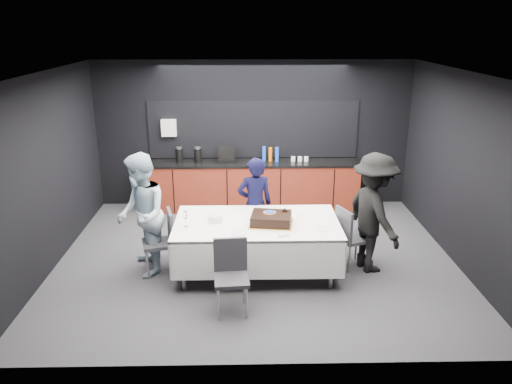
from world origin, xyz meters
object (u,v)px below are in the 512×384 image
at_px(plate_stack, 216,219).
at_px(person_center, 255,205).
at_px(person_left, 141,215).
at_px(chair_right, 349,233).
at_px(champagne_flute, 185,216).
at_px(person_right, 374,213).
at_px(party_table, 257,231).
at_px(chair_left, 163,237).
at_px(cake_assembly, 271,219).
at_px(chair_near, 231,270).

height_order(plate_stack, person_center, person_center).
bearing_deg(person_left, chair_right, 75.96).
distance_m(champagne_flute, person_right, 2.66).
bearing_deg(plate_stack, party_table, -0.22).
distance_m(party_table, person_right, 1.68).
distance_m(person_center, person_left, 1.77).
distance_m(chair_left, person_right, 3.03).
height_order(chair_right, person_left, person_left).
height_order(champagne_flute, person_center, person_center).
bearing_deg(person_left, plate_stack, 73.35).
distance_m(cake_assembly, person_right, 1.47).
bearing_deg(chair_right, person_center, 154.94).
bearing_deg(plate_stack, chair_right, 3.14).
bearing_deg(champagne_flute, person_left, 164.63).
bearing_deg(plate_stack, chair_near, -76.45).
relative_size(champagne_flute, chair_right, 0.24).
bearing_deg(person_right, chair_left, 72.06).
xyz_separation_m(plate_stack, person_center, (0.57, 0.74, -0.07)).
distance_m(chair_right, chair_near, 2.02).
bearing_deg(person_left, cake_assembly, 71.07).
height_order(chair_left, chair_near, same).
height_order(party_table, person_center, person_center).
xyz_separation_m(chair_right, person_right, (0.31, -0.05, 0.34)).
height_order(party_table, person_left, person_left).
relative_size(chair_right, person_left, 0.52).
bearing_deg(chair_left, person_center, 28.21).
xyz_separation_m(cake_assembly, chair_left, (-1.54, 0.12, -0.32)).
relative_size(cake_assembly, person_center, 0.43).
height_order(chair_left, person_right, person_right).
distance_m(chair_right, person_right, 0.46).
bearing_deg(chair_right, person_left, -178.25).
bearing_deg(person_right, champagne_flute, 76.27).
xyz_separation_m(cake_assembly, person_center, (-0.21, 0.83, -0.09)).
distance_m(cake_assembly, person_center, 0.86).
relative_size(chair_right, person_center, 0.61).
bearing_deg(chair_near, party_table, 70.97).
bearing_deg(chair_left, champagne_flute, -28.45).
bearing_deg(champagne_flute, person_right, 4.62).
distance_m(champagne_flute, chair_right, 2.39).
bearing_deg(champagne_flute, party_table, 9.11).
distance_m(chair_near, person_right, 2.29).
xyz_separation_m(party_table, cake_assembly, (0.20, -0.08, 0.21)).
height_order(chair_right, chair_near, same).
height_order(party_table, champagne_flute, champagne_flute).
bearing_deg(champagne_flute, chair_left, 151.55).
bearing_deg(chair_near, chair_right, 32.96).
bearing_deg(party_table, person_right, 1.94).
bearing_deg(person_right, party_table, 73.59).
bearing_deg(person_left, chair_near, 35.97).
bearing_deg(person_left, person_center, 98.59).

